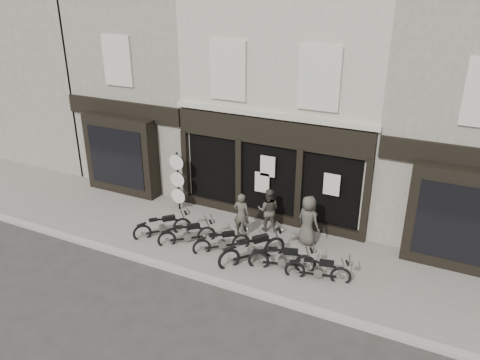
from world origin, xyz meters
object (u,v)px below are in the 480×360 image
at_px(motorcycle_3, 253,251).
at_px(motorcycle_4, 283,261).
at_px(motorcycle_0, 163,228).
at_px(man_centre, 268,210).
at_px(motorcycle_5, 319,272).
at_px(man_left, 241,215).
at_px(motorcycle_1, 188,236).
at_px(motorcycle_2, 222,243).
at_px(advert_sign_post, 178,184).
at_px(man_right, 308,220).

height_order(motorcycle_3, motorcycle_4, motorcycle_3).
bearing_deg(motorcycle_3, motorcycle_0, 126.28).
height_order(motorcycle_0, motorcycle_4, motorcycle_4).
relative_size(motorcycle_4, man_centre, 1.29).
relative_size(motorcycle_4, motorcycle_5, 1.04).
bearing_deg(man_left, motorcycle_3, 121.86).
height_order(motorcycle_5, man_left, man_left).
height_order(motorcycle_1, motorcycle_3, motorcycle_3).
bearing_deg(man_left, man_centre, -140.05).
xyz_separation_m(motorcycle_3, man_centre, (-0.35, 2.00, 0.45)).
distance_m(motorcycle_0, motorcycle_1, 1.03).
relative_size(motorcycle_1, motorcycle_3, 0.81).
distance_m(motorcycle_5, man_centre, 3.28).
distance_m(motorcycle_1, motorcycle_2, 1.27).
bearing_deg(motorcycle_0, man_centre, -15.27).
xyz_separation_m(motorcycle_1, man_left, (1.39, 1.25, 0.52)).
distance_m(motorcycle_0, advert_sign_post, 2.14).
xyz_separation_m(man_right, advert_sign_post, (-5.20, 0.25, 0.21)).
relative_size(motorcycle_0, man_right, 0.95).
bearing_deg(motorcycle_5, motorcycle_0, 165.30).
relative_size(motorcycle_3, man_right, 1.16).
distance_m(motorcycle_0, man_centre, 3.67).
distance_m(motorcycle_1, motorcycle_3, 2.42).
bearing_deg(motorcycle_5, motorcycle_2, 163.75).
bearing_deg(motorcycle_1, motorcycle_3, -41.22).
xyz_separation_m(motorcycle_0, man_left, (2.41, 1.19, 0.51)).
distance_m(motorcycle_0, motorcycle_5, 5.58).
height_order(motorcycle_4, motorcycle_5, motorcycle_4).
bearing_deg(motorcycle_3, advert_sign_post, 101.46).
distance_m(motorcycle_2, man_right, 2.90).
bearing_deg(motorcycle_4, man_centre, 106.03).
bearing_deg(motorcycle_3, man_centre, 47.71).
xyz_separation_m(motorcycle_0, motorcycle_3, (3.44, -0.08, 0.06)).
distance_m(man_left, man_right, 2.25).
bearing_deg(motorcycle_2, motorcycle_3, -46.76).
distance_m(motorcycle_2, advert_sign_post, 3.53).
bearing_deg(man_right, man_left, 33.71).
relative_size(motorcycle_1, advert_sign_post, 0.67).
height_order(motorcycle_0, motorcycle_3, motorcycle_3).
distance_m(motorcycle_4, man_left, 2.46).
distance_m(motorcycle_2, motorcycle_4, 2.15).
distance_m(motorcycle_3, man_left, 1.70).
height_order(motorcycle_1, advert_sign_post, advert_sign_post).
bearing_deg(motorcycle_4, motorcycle_5, -19.68).
bearing_deg(man_centre, motorcycle_4, 106.32).
bearing_deg(motorcycle_1, man_right, -15.16).
bearing_deg(man_centre, motorcycle_3, 82.68).
xyz_separation_m(motorcycle_1, motorcycle_3, (2.42, -0.03, 0.07)).
bearing_deg(motorcycle_0, motorcycle_5, -48.62).
bearing_deg(motorcycle_0, motorcycle_2, -46.40).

